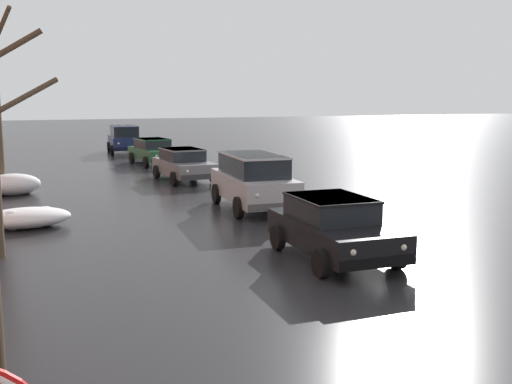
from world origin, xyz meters
TOP-DOWN VIEW (x-y plane):
  - snow_bank_near_corner_left at (-4.16, 14.84)m, footprint 2.47×1.45m
  - snow_bank_along_left_kerb at (4.89, 18.32)m, footprint 1.63×1.45m
  - snow_bank_mid_block_left at (-4.41, 21.09)m, footprint 2.06×1.25m
  - sedan_black_approaching_near_lane at (2.22, 8.67)m, footprint 2.14×3.94m
  - suv_silver_parked_kerbside_close at (2.87, 14.98)m, footprint 2.30×4.59m
  - sedan_grey_parked_kerbside_mid at (2.59, 22.33)m, footprint 2.11×4.25m
  - sedan_green_parked_far_down_block at (2.83, 29.16)m, footprint 2.20×4.38m
  - suv_darkblue_queued_behind_truck at (2.58, 36.38)m, footprint 2.32×4.66m

SIDE VIEW (x-z plane):
  - snow_bank_near_corner_left at x=-4.16m, z-range 0.00..0.56m
  - snow_bank_along_left_kerb at x=4.89m, z-range -0.01..0.78m
  - snow_bank_mid_block_left at x=-4.41m, z-range -0.01..0.80m
  - sedan_black_approaching_near_lane at x=2.22m, z-range 0.04..1.46m
  - sedan_grey_parked_kerbside_mid at x=2.59m, z-range 0.04..1.46m
  - sedan_green_parked_far_down_block at x=2.83m, z-range 0.04..1.46m
  - suv_silver_parked_kerbside_close at x=2.87m, z-range 0.08..1.90m
  - suv_darkblue_queued_behind_truck at x=2.58m, z-range 0.08..1.90m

